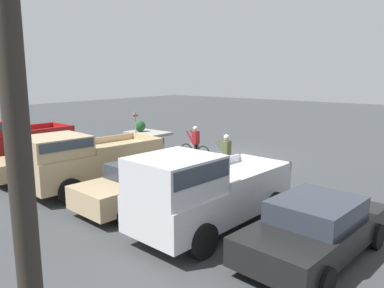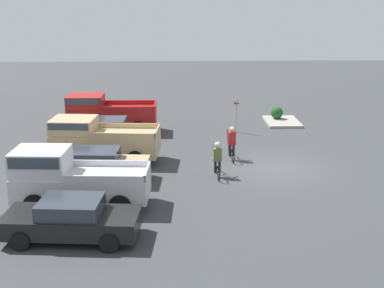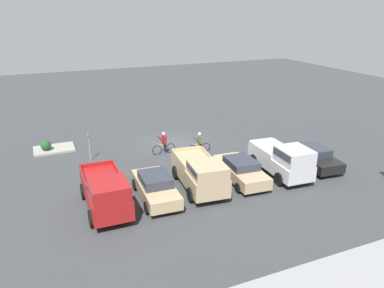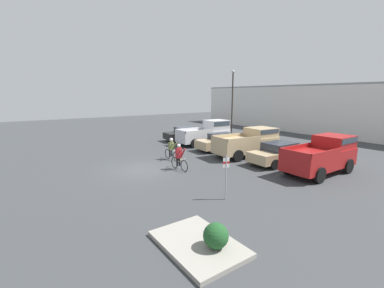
{
  "view_description": "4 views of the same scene",
  "coord_description": "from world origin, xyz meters",
  "px_view_note": "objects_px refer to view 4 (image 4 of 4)",
  "views": [
    {
      "loc": [
        -10.04,
        16.09,
        4.19
      ],
      "look_at": [
        -0.04,
        3.8,
        1.2
      ],
      "focal_mm": 35.0,
      "sensor_mm": 36.0,
      "label": 1
    },
    {
      "loc": [
        -23.44,
        4.62,
        7.88
      ],
      "look_at": [
        -0.04,
        3.8,
        1.2
      ],
      "focal_mm": 50.0,
      "sensor_mm": 36.0,
      "label": 2
    },
    {
      "loc": [
        9.62,
        26.32,
        10.19
      ],
      "look_at": [
        -0.04,
        3.8,
        1.2
      ],
      "focal_mm": 35.0,
      "sensor_mm": 36.0,
      "label": 3
    },
    {
      "loc": [
        14.64,
        -6.46,
        4.66
      ],
      "look_at": [
        -0.04,
        3.8,
        1.2
      ],
      "focal_mm": 24.0,
      "sensor_mm": 36.0,
      "label": 4
    }
  ],
  "objects_px": {
    "cyclist_1": "(171,149)",
    "lamppost": "(232,98)",
    "pickup_truck_0": "(207,132)",
    "sedan_1": "(223,142)",
    "shrub": "(216,236)",
    "sedan_2": "(279,153)",
    "pickup_truck_1": "(249,142)",
    "pickup_truck_2": "(323,154)",
    "cyclist_0": "(179,157)",
    "sedan_0": "(186,134)",
    "fire_lane_sign": "(226,173)"
  },
  "relations": [
    {
      "from": "cyclist_0",
      "to": "lamppost",
      "type": "relative_size",
      "value": 0.24
    },
    {
      "from": "pickup_truck_1",
      "to": "sedan_2",
      "type": "bearing_deg",
      "value": -0.82
    },
    {
      "from": "fire_lane_sign",
      "to": "pickup_truck_0",
      "type": "bearing_deg",
      "value": 145.17
    },
    {
      "from": "sedan_1",
      "to": "sedan_2",
      "type": "height_order",
      "value": "sedan_2"
    },
    {
      "from": "pickup_truck_1",
      "to": "pickup_truck_2",
      "type": "distance_m",
      "value": 5.58
    },
    {
      "from": "cyclist_1",
      "to": "lamppost",
      "type": "relative_size",
      "value": 0.25
    },
    {
      "from": "sedan_0",
      "to": "cyclist_1",
      "type": "bearing_deg",
      "value": -41.2
    },
    {
      "from": "sedan_0",
      "to": "sedan_2",
      "type": "height_order",
      "value": "sedan_2"
    },
    {
      "from": "pickup_truck_0",
      "to": "sedan_1",
      "type": "distance_m",
      "value": 2.86
    },
    {
      "from": "sedan_1",
      "to": "shrub",
      "type": "xyz_separation_m",
      "value": [
        10.87,
        -9.92,
        -0.17
      ]
    },
    {
      "from": "sedan_1",
      "to": "fire_lane_sign",
      "type": "distance_m",
      "value": 10.73
    },
    {
      "from": "sedan_1",
      "to": "cyclist_0",
      "type": "relative_size",
      "value": 2.62
    },
    {
      "from": "pickup_truck_1",
      "to": "sedan_1",
      "type": "bearing_deg",
      "value": -175.85
    },
    {
      "from": "cyclist_0",
      "to": "sedan_0",
      "type": "bearing_deg",
      "value": 143.95
    },
    {
      "from": "pickup_truck_2",
      "to": "cyclist_1",
      "type": "height_order",
      "value": "pickup_truck_2"
    },
    {
      "from": "pickup_truck_0",
      "to": "shrub",
      "type": "height_order",
      "value": "pickup_truck_0"
    },
    {
      "from": "sedan_0",
      "to": "cyclist_1",
      "type": "distance_m",
      "value": 8.02
    },
    {
      "from": "sedan_0",
      "to": "cyclist_0",
      "type": "distance_m",
      "value": 10.5
    },
    {
      "from": "pickup_truck_1",
      "to": "pickup_truck_0",
      "type": "bearing_deg",
      "value": 176.5
    },
    {
      "from": "sedan_0",
      "to": "pickup_truck_2",
      "type": "xyz_separation_m",
      "value": [
        14.0,
        0.53,
        0.45
      ]
    },
    {
      "from": "sedan_1",
      "to": "pickup_truck_1",
      "type": "relative_size",
      "value": 0.9
    },
    {
      "from": "sedan_1",
      "to": "pickup_truck_0",
      "type": "bearing_deg",
      "value": 168.81
    },
    {
      "from": "sedan_1",
      "to": "cyclist_0",
      "type": "xyz_separation_m",
      "value": [
        2.89,
        -6.2,
        0.1
      ]
    },
    {
      "from": "sedan_2",
      "to": "shrub",
      "type": "height_order",
      "value": "sedan_2"
    },
    {
      "from": "sedan_0",
      "to": "pickup_truck_1",
      "type": "height_order",
      "value": "pickup_truck_1"
    },
    {
      "from": "sedan_1",
      "to": "pickup_truck_2",
      "type": "height_order",
      "value": "pickup_truck_2"
    },
    {
      "from": "sedan_2",
      "to": "cyclist_0",
      "type": "height_order",
      "value": "cyclist_0"
    },
    {
      "from": "pickup_truck_2",
      "to": "cyclist_0",
      "type": "relative_size",
      "value": 2.82
    },
    {
      "from": "shrub",
      "to": "fire_lane_sign",
      "type": "bearing_deg",
      "value": 133.57
    },
    {
      "from": "pickup_truck_2",
      "to": "sedan_2",
      "type": "bearing_deg",
      "value": -173.04
    },
    {
      "from": "sedan_0",
      "to": "pickup_truck_1",
      "type": "xyz_separation_m",
      "value": [
        8.43,
        0.23,
        0.41
      ]
    },
    {
      "from": "pickup_truck_2",
      "to": "cyclist_1",
      "type": "distance_m",
      "value": 9.87
    },
    {
      "from": "pickup_truck_0",
      "to": "shrub",
      "type": "relative_size",
      "value": 6.66
    },
    {
      "from": "pickup_truck_2",
      "to": "lamppost",
      "type": "bearing_deg",
      "value": 156.18
    },
    {
      "from": "sedan_0",
      "to": "pickup_truck_1",
      "type": "relative_size",
      "value": 0.87
    },
    {
      "from": "pickup_truck_1",
      "to": "sedan_2",
      "type": "relative_size",
      "value": 1.13
    },
    {
      "from": "sedan_0",
      "to": "lamppost",
      "type": "xyz_separation_m",
      "value": [
        -0.62,
        6.99,
        3.62
      ]
    },
    {
      "from": "pickup_truck_1",
      "to": "pickup_truck_2",
      "type": "xyz_separation_m",
      "value": [
        5.57,
        0.3,
        0.04
      ]
    },
    {
      "from": "fire_lane_sign",
      "to": "sedan_2",
      "type": "bearing_deg",
      "value": 109.19
    },
    {
      "from": "pickup_truck_2",
      "to": "shrub",
      "type": "xyz_separation_m",
      "value": [
        2.46,
        -10.43,
        -0.62
      ]
    },
    {
      "from": "pickup_truck_2",
      "to": "shrub",
      "type": "height_order",
      "value": "pickup_truck_2"
    },
    {
      "from": "sedan_0",
      "to": "cyclist_0",
      "type": "relative_size",
      "value": 2.54
    },
    {
      "from": "pickup_truck_1",
      "to": "cyclist_0",
      "type": "distance_m",
      "value": 6.42
    },
    {
      "from": "cyclist_1",
      "to": "shrub",
      "type": "height_order",
      "value": "cyclist_1"
    },
    {
      "from": "pickup_truck_1",
      "to": "cyclist_0",
      "type": "relative_size",
      "value": 2.91
    },
    {
      "from": "pickup_truck_2",
      "to": "cyclist_1",
      "type": "bearing_deg",
      "value": -143.89
    },
    {
      "from": "sedan_2",
      "to": "cyclist_1",
      "type": "distance_m",
      "value": 7.53
    },
    {
      "from": "shrub",
      "to": "sedan_2",
      "type": "bearing_deg",
      "value": 117.56
    },
    {
      "from": "pickup_truck_2",
      "to": "fire_lane_sign",
      "type": "xyz_separation_m",
      "value": [
        -0.31,
        -7.53,
        0.09
      ]
    },
    {
      "from": "lamppost",
      "to": "shrub",
      "type": "height_order",
      "value": "lamppost"
    }
  ]
}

